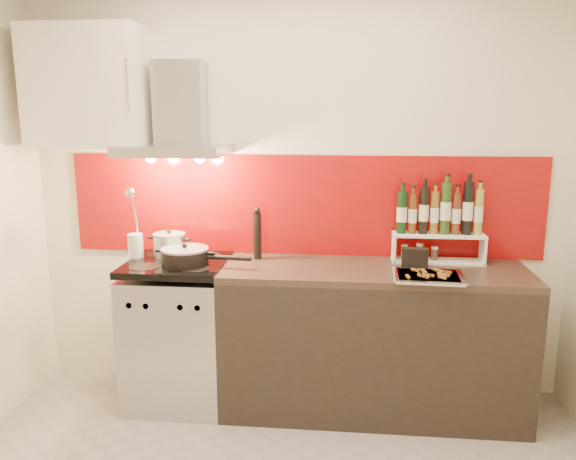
# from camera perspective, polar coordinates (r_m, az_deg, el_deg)

# --- Properties ---
(back_wall) EXTENTS (3.40, 0.02, 2.60)m
(back_wall) POSITION_cam_1_polar(r_m,az_deg,el_deg) (3.58, 0.74, 3.82)
(back_wall) COLOR silver
(back_wall) RESTS_ON ground
(backsplash) EXTENTS (3.00, 0.02, 0.64)m
(backsplash) POSITION_cam_1_polar(r_m,az_deg,el_deg) (3.58, 1.51, 2.51)
(backsplash) COLOR maroon
(backsplash) RESTS_ON back_wall
(range_stove) EXTENTS (0.60, 0.60, 0.91)m
(range_stove) POSITION_cam_1_polar(r_m,az_deg,el_deg) (3.65, -10.95, -10.26)
(range_stove) COLOR #B7B7BA
(range_stove) RESTS_ON ground
(counter) EXTENTS (1.80, 0.60, 0.90)m
(counter) POSITION_cam_1_polar(r_m,az_deg,el_deg) (3.51, 8.56, -10.93)
(counter) COLOR black
(counter) RESTS_ON ground
(range_hood) EXTENTS (0.62, 0.50, 0.61)m
(range_hood) POSITION_cam_1_polar(r_m,az_deg,el_deg) (3.52, -11.11, 10.69)
(range_hood) COLOR #B7B7BA
(range_hood) RESTS_ON back_wall
(upper_cabinet) EXTENTS (0.70, 0.35, 0.72)m
(upper_cabinet) POSITION_cam_1_polar(r_m,az_deg,el_deg) (3.71, -19.69, 13.49)
(upper_cabinet) COLOR white
(upper_cabinet) RESTS_ON back_wall
(stock_pot) EXTENTS (0.20, 0.20, 0.17)m
(stock_pot) POSITION_cam_1_polar(r_m,az_deg,el_deg) (3.60, -11.95, -1.50)
(stock_pot) COLOR #B7B7BA
(stock_pot) RESTS_ON range_stove
(saute_pan) EXTENTS (0.55, 0.28, 0.13)m
(saute_pan) POSITION_cam_1_polar(r_m,az_deg,el_deg) (3.41, -10.32, -2.62)
(saute_pan) COLOR black
(saute_pan) RESTS_ON range_stove
(utensil_jar) EXTENTS (0.10, 0.14, 0.46)m
(utensil_jar) POSITION_cam_1_polar(r_m,az_deg,el_deg) (3.61, -15.30, -0.80)
(utensil_jar) COLOR silver
(utensil_jar) RESTS_ON range_stove
(pepper_mill) EXTENTS (0.05, 0.05, 0.33)m
(pepper_mill) POSITION_cam_1_polar(r_m,az_deg,el_deg) (3.50, -3.14, -0.42)
(pepper_mill) COLOR black
(pepper_mill) RESTS_ON counter
(step_shelf) EXTENTS (0.55, 0.15, 0.50)m
(step_shelf) POSITION_cam_1_polar(r_m,az_deg,el_deg) (3.51, 15.12, 0.61)
(step_shelf) COLOR white
(step_shelf) RESTS_ON counter
(caddy_box) EXTENTS (0.16, 0.08, 0.13)m
(caddy_box) POSITION_cam_1_polar(r_m,az_deg,el_deg) (3.37, 12.76, -2.90)
(caddy_box) COLOR black
(caddy_box) RESTS_ON counter
(baking_tray) EXTENTS (0.40, 0.32, 0.03)m
(baking_tray) POSITION_cam_1_polar(r_m,az_deg,el_deg) (3.20, 14.07, -4.58)
(baking_tray) COLOR silver
(baking_tray) RESTS_ON counter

